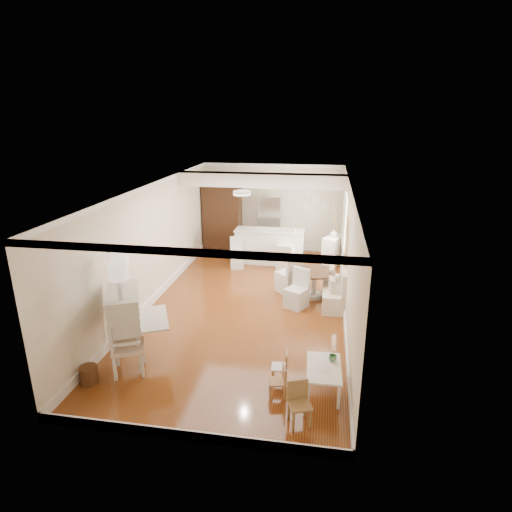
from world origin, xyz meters
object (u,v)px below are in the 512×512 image
(kids_chair_c, at_px, (300,404))
(fridge, at_px, (280,226))
(wicker_basket, at_px, (89,375))
(bar_stool_left, at_px, (237,253))
(kids_chair_b, at_px, (280,366))
(gustavian_armchair, at_px, (128,346))
(breakfast_counter, at_px, (269,246))
(sideboard, at_px, (333,250))
(bar_stool_right, at_px, (286,249))
(kids_table, at_px, (323,379))
(kids_chair_a, at_px, (277,381))
(slip_chair_far, at_px, (288,272))
(dining_table, at_px, (314,284))
(secretary_bureau, at_px, (126,326))
(slip_chair_near, at_px, (297,289))
(pantry_cabinet, at_px, (222,216))

(kids_chair_c, relative_size, fridge, 0.36)
(wicker_basket, distance_m, bar_stool_left, 6.07)
(kids_chair_b, height_order, fridge, fridge)
(gustavian_armchair, distance_m, breakfast_counter, 6.34)
(kids_chair_b, bearing_deg, sideboard, 168.19)
(bar_stool_left, bearing_deg, bar_stool_right, -5.95)
(kids_table, distance_m, bar_stool_left, 6.11)
(kids_chair_c, relative_size, bar_stool_left, 0.71)
(kids_table, relative_size, kids_chair_b, 1.61)
(kids_table, distance_m, kids_chair_a, 0.76)
(kids_chair_a, relative_size, breakfast_counter, 0.26)
(gustavian_armchair, bearing_deg, bar_stool_right, -42.67)
(gustavian_armchair, relative_size, slip_chair_far, 0.99)
(fridge, relative_size, sideboard, 1.98)
(kids_chair_a, bearing_deg, dining_table, 159.65)
(kids_chair_c, bearing_deg, secretary_bureau, 139.51)
(kids_table, relative_size, kids_chair_c, 1.39)
(slip_chair_near, height_order, fridge, fridge)
(kids_chair_a, distance_m, slip_chair_far, 4.28)
(pantry_cabinet, distance_m, fridge, 1.92)
(pantry_cabinet, distance_m, sideboard, 3.78)
(pantry_cabinet, bearing_deg, slip_chair_far, -52.37)
(slip_chair_near, bearing_deg, bar_stool_left, 156.88)
(kids_table, distance_m, dining_table, 3.78)
(gustavian_armchair, bearing_deg, kids_chair_b, -108.88)
(wicker_basket, xyz_separation_m, breakfast_counter, (2.15, 6.56, 0.36))
(slip_chair_far, distance_m, breakfast_counter, 2.25)
(fridge, bearing_deg, sideboard, -26.70)
(bar_stool_right, bearing_deg, sideboard, 33.31)
(kids_table, xyz_separation_m, kids_chair_a, (-0.72, -0.23, 0.04))
(kids_chair_c, xyz_separation_m, dining_table, (0.02, 4.59, 0.02))
(bar_stool_right, bearing_deg, kids_table, -68.79)
(pantry_cabinet, bearing_deg, gustavian_armchair, -89.34)
(secretary_bureau, relative_size, slip_chair_far, 1.34)
(bar_stool_left, bearing_deg, kids_chair_b, -85.53)
(kids_chair_a, bearing_deg, kids_table, 93.27)
(secretary_bureau, height_order, wicker_basket, secretary_bureau)
(dining_table, height_order, sideboard, sideboard)
(breakfast_counter, height_order, pantry_cabinet, pantry_cabinet)
(kids_chair_a, relative_size, sideboard, 0.59)
(kids_chair_c, distance_m, dining_table, 4.59)
(kids_chair_c, xyz_separation_m, bar_stool_left, (-2.26, 6.34, 0.13))
(kids_chair_b, xyz_separation_m, sideboard, (0.91, 6.18, 0.15))
(slip_chair_near, bearing_deg, fridge, 129.97)
(gustavian_armchair, height_order, sideboard, gustavian_armchair)
(kids_chair_b, bearing_deg, pantry_cabinet, -162.59)
(wicker_basket, relative_size, slip_chair_near, 0.33)
(pantry_cabinet, bearing_deg, dining_table, -47.99)
(secretary_bureau, relative_size, slip_chair_near, 1.50)
(dining_table, xyz_separation_m, slip_chair_far, (-0.65, 0.26, 0.17))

